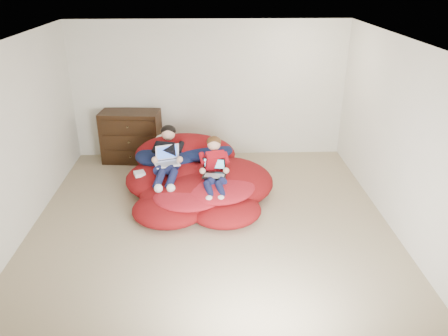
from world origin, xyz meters
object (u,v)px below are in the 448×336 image
Objects in this scene: dresser at (131,136)px; laptop_white at (167,159)px; younger_boy at (214,165)px; laptop_black at (214,170)px; beanbag_pile at (195,180)px; older_boy at (168,154)px.

dresser is 1.64m from laptop_white.
younger_boy is 2.51× the size of laptop_black.
dresser reaches higher than laptop_black.
laptop_white reaches higher than beanbag_pile.
younger_boy is at bearing 90.00° from laptop_black.
older_boy is (-0.42, 0.09, 0.41)m from beanbag_pile.
older_boy is (0.78, -1.33, 0.19)m from dresser.
beanbag_pile is 5.95× the size of laptop_black.
dresser reaches higher than laptop_white.
dresser is at bearing 118.64° from laptop_white.
dresser is at bearing 131.17° from laptop_black.
dresser is 0.93× the size of older_boy.
older_boy is 2.97× the size of laptop_black.
dresser is 2.28m from laptop_black.
older_boy is 0.11m from laptop_white.
younger_boy is (0.72, -0.35, -0.04)m from older_boy.
younger_boy is at bearing -25.84° from older_boy.
younger_boy is (1.50, -1.67, 0.15)m from dresser.
laptop_white reaches higher than laptop_black.
older_boy reaches higher than laptop_white.
laptop_white is at bearing 161.34° from younger_boy.
younger_boy is 2.32× the size of laptop_white.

